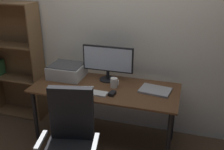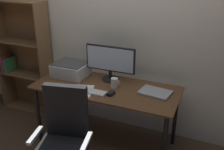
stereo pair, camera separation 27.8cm
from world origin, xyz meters
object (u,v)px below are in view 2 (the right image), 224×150
monitor (110,61)px  laptop (155,92)px  coffee_mug (115,83)px  mouse (111,93)px  printer (71,69)px  keyboard (93,92)px  bookshelf (25,58)px  office_chair (64,146)px  desk (106,94)px

monitor → laptop: size_ratio=1.85×
coffee_mug → mouse: bearing=-79.3°
printer → monitor: bearing=6.7°
monitor → keyboard: (-0.03, -0.38, -0.23)m
laptop → bookshelf: bearing=-179.8°
monitor → office_chair: bearing=-93.3°
monitor → coffee_mug: size_ratio=5.52×
laptop → desk: bearing=-165.2°
monitor → printer: size_ratio=1.48×
keyboard → coffee_mug: 0.27m
coffee_mug → monitor: bearing=126.2°
laptop → printer: (-1.07, 0.08, 0.07)m
coffee_mug → printer: (-0.62, 0.11, 0.03)m
laptop → mouse: bearing=-144.4°
desk → mouse: size_ratio=16.83×
monitor → bookshelf: bookshelf is taller
desk → coffee_mug: 0.17m
keyboard → laptop: size_ratio=0.91×
office_chair → desk: bearing=71.4°
office_chair → monitor: bearing=74.7°
mouse → coffee_mug: bearing=108.0°
desk → mouse: 0.22m
monitor → bookshelf: 1.40m
coffee_mug → office_chair: office_chair is taller
desk → mouse: mouse is taller
keyboard → laptop: 0.66m
printer → office_chair: size_ratio=0.40×
mouse → office_chair: size_ratio=0.10×
mouse → office_chair: office_chair is taller
printer → mouse: bearing=-24.3°
keyboard → office_chair: 0.65m
desk → keyboard: size_ratio=5.57×
keyboard → mouse: (0.19, 0.03, 0.01)m
bookshelf → mouse: bearing=-17.9°
office_chair → laptop: bearing=40.3°
coffee_mug → office_chair: size_ratio=0.11×
coffee_mug → laptop: coffee_mug is taller
desk → bookshelf: 1.45m
laptop → bookshelf: bookshelf is taller
mouse → monitor: bearing=121.4°
desk → office_chair: bearing=-96.6°
office_chair → coffee_mug: bearing=65.2°
laptop → printer: size_ratio=0.80×
mouse → bookshelf: size_ratio=0.06×
desk → printer: (-0.53, 0.14, 0.16)m
laptop → bookshelf: size_ratio=0.20×
keyboard → office_chair: bearing=-89.4°
laptop → keyboard: bearing=-150.1°
monitor → coffee_mug: 0.28m
desk → printer: size_ratio=4.04×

